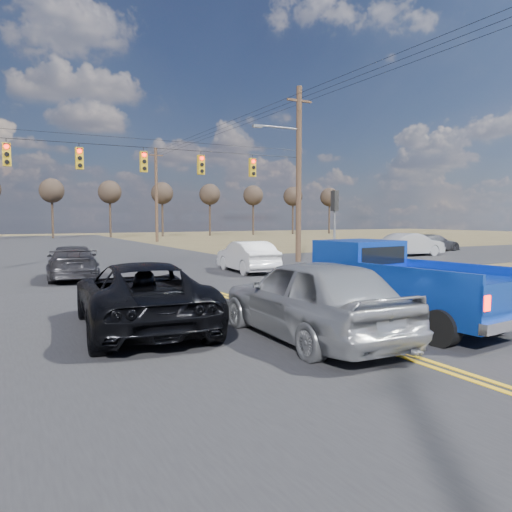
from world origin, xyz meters
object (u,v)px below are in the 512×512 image
silver_suv (311,298)px  dgrey_car_queue (73,263)px  black_suv (141,295)px  cross_car_east_near (411,245)px  pickup_truck (396,285)px  white_car_queue (247,257)px  cross_car_east_far (433,243)px

silver_suv → dgrey_car_queue: silver_suv is taller
black_suv → cross_car_east_near: (21.84, 13.31, -0.01)m
pickup_truck → white_car_queue: (2.12, 12.06, -0.23)m
black_suv → dgrey_car_queue: size_ratio=1.16×
pickup_truck → white_car_queue: 12.24m
dgrey_car_queue → cross_car_east_far: size_ratio=1.09×
white_car_queue → black_suv: bearing=56.3°
dgrey_car_queue → black_suv: bearing=97.0°
silver_suv → cross_car_east_far: (24.24, 18.92, -0.24)m
white_car_queue → dgrey_car_queue: bearing=-2.1°
silver_suv → cross_car_east_near: silver_suv is taller
white_car_queue → silver_suv: bearing=73.7°
cross_car_east_near → cross_car_east_far: cross_car_east_near is taller
black_suv → cross_car_east_far: size_ratio=1.26×
silver_suv → black_suv: size_ratio=0.92×
pickup_truck → cross_car_east_far: (21.62, 18.67, -0.32)m
pickup_truck → cross_car_east_far: size_ratio=1.23×
cross_car_east_far → dgrey_car_queue: bearing=104.3°
black_suv → white_car_queue: 12.30m
silver_suv → pickup_truck: bearing=-173.1°
black_suv → cross_car_east_far: black_suv is taller
pickup_truck → silver_suv: 2.63m
dgrey_car_queue → cross_car_east_far: 27.79m
silver_suv → dgrey_car_queue: size_ratio=1.07×
white_car_queue → cross_car_east_far: (19.50, 6.62, -0.09)m
white_car_queue → pickup_truck: bearing=84.7°
dgrey_car_queue → cross_car_east_near: bearing=-166.2°
black_suv → white_car_queue: (7.64, 9.64, -0.05)m
pickup_truck → dgrey_car_queue: pickup_truck is taller
black_suv → cross_car_east_far: 31.63m
cross_car_east_near → white_car_queue: bearing=105.3°
dgrey_car_queue → cross_car_east_near: (21.90, 2.76, 0.07)m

